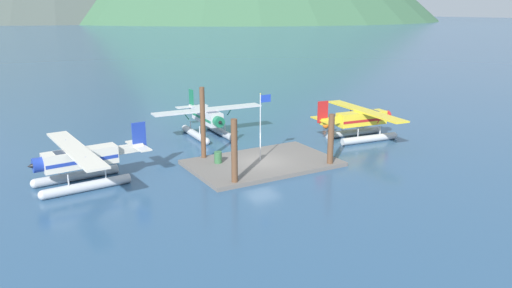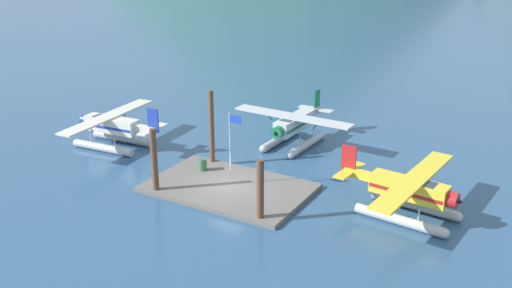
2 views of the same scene
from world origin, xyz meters
TOP-DOWN VIEW (x-y plane):
  - ground_plane at (0.00, 0.00)m, footprint 1200.00×1200.00m
  - dock_platform at (0.00, 0.00)m, footprint 10.99×7.05m
  - piling_near_left at (-3.94, -3.00)m, footprint 0.43×0.43m
  - piling_near_right at (4.18, -2.98)m, footprint 0.45×0.45m
  - piling_far_left at (-3.48, 3.15)m, footprint 0.38×0.38m
  - flagpole at (0.11, 0.26)m, footprint 0.95×0.10m
  - fuel_drum at (-3.11, 1.32)m, footprint 0.62×0.62m
  - mooring_buoy at (11.51, 6.96)m, footprint 0.66×0.66m
  - seaplane_cream_port_fwd at (-12.85, 2.27)m, footprint 7.97×10.48m
  - seaplane_yellow_stbd_fwd at (11.82, 2.13)m, footprint 7.96×10.49m
  - seaplane_silver_bow_centre at (-0.01, 10.03)m, footprint 10.45×7.98m

SIDE VIEW (x-z plane):
  - ground_plane at x=0.00m, z-range 0.00..0.00m
  - dock_platform at x=0.00m, z-range 0.00..0.30m
  - mooring_buoy at x=11.51m, z-range 0.00..0.66m
  - fuel_drum at x=-3.11m, z-range 0.30..1.18m
  - seaplane_cream_port_fwd at x=-12.85m, z-range -0.34..3.50m
  - seaplane_yellow_stbd_fwd at x=11.82m, z-range -0.34..3.50m
  - seaplane_silver_bow_centre at x=-0.01m, z-range -0.34..3.50m
  - piling_near_right at x=4.18m, z-range 0.00..4.09m
  - piling_near_left at x=-3.94m, z-range 0.00..4.64m
  - piling_far_left at x=-3.48m, z-range 0.00..5.87m
  - flagpole at x=0.11m, z-range 0.99..6.23m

